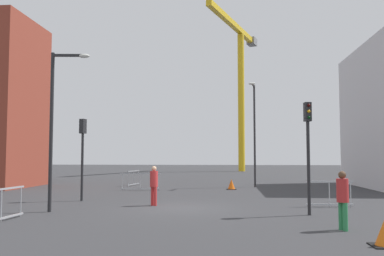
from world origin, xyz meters
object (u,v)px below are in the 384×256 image
Objects in this scene: traffic_light_near at (308,139)px; traffic_light_verge at (83,146)px; streetlamp_short at (56,117)px; pedestrian_walking at (154,183)px; pedestrian_waiting at (343,196)px; construction_crane at (240,72)px; traffic_cone_on_verge at (231,185)px; streetlamp_tall at (254,127)px.

traffic_light_near is 10.64m from traffic_light_verge.
streetlamp_short is 3.63× the size of pedestrian_walking.
pedestrian_waiting is at bearing -17.23° from streetlamp_short.
construction_crane reaches higher than streetlamp_short.
pedestrian_walking reaches higher than traffic_cone_on_verge.
pedestrian_waiting is at bearing -39.72° from pedestrian_walking.
pedestrian_walking is at bearing -111.05° from traffic_cone_on_verge.
traffic_cone_on_verge is at bearing -92.82° from construction_crane.
streetlamp_short is 10.74m from pedestrian_waiting.
traffic_cone_on_verge is (-2.72, 11.22, -2.45)m from traffic_light_near.
streetlamp_tall is 1.72× the size of traffic_light_near.
construction_crane reaches higher than traffic_light_near.
construction_crane reaches higher than pedestrian_walking.
streetlamp_tall is 1.14× the size of streetlamp_short.
streetlamp_short is at bearing -85.19° from traffic_light_verge.
streetlamp_tall is at bearing 46.71° from traffic_light_verge.
streetlamp_short is at bearing -121.48° from traffic_cone_on_verge.
streetlamp_tall reaches higher than traffic_cone_on_verge.
streetlamp_short reaches higher than pedestrian_waiting.
streetlamp_short is 4.93m from pedestrian_walking.
pedestrian_walking is 1.00× the size of pedestrian_waiting.
traffic_light_verge is 2.30× the size of pedestrian_walking.
traffic_light_verge reaches higher than pedestrian_walking.
traffic_light_near reaches higher than traffic_cone_on_verge.
traffic_light_near is at bearing 96.93° from pedestrian_waiting.
pedestrian_walking is at bearing -114.77° from streetlamp_tall.
traffic_light_verge is (-8.68, -37.78, -11.18)m from construction_crane.
streetlamp_tall is 4.15× the size of pedestrian_waiting.
streetlamp_short reaches higher than traffic_light_near.
pedestrian_walking is (3.44, 2.32, -2.68)m from streetlamp_short.
traffic_cone_on_verge is (3.41, 8.87, -0.69)m from pedestrian_walking.
streetlamp_short is 1.50× the size of traffic_light_near.
traffic_light_near is at bearing -76.39° from traffic_cone_on_verge.
traffic_light_verge is 12.50m from pedestrian_waiting.
streetlamp_tall is at bearing 51.34° from traffic_cone_on_verge.
traffic_light_verge is at bearing -134.46° from traffic_cone_on_verge.
streetlamp_short is 9.61× the size of traffic_cone_on_verge.
streetlamp_short is at bearing 162.77° from pedestrian_waiting.
traffic_cone_on_verge is at bearing 68.95° from pedestrian_walking.
traffic_light_verge is 2.30× the size of pedestrian_waiting.
traffic_light_near is at bearing -0.21° from streetlamp_short.
pedestrian_waiting reaches higher than traffic_cone_on_verge.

